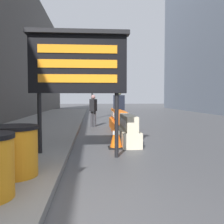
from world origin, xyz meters
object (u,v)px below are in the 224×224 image
at_px(message_board, 78,64).
at_px(traffic_cone_near, 116,135).
at_px(traffic_light_near_curb, 92,77).
at_px(jersey_barrier_orange_near, 116,120).
at_px(jersey_barrier_orange_far, 120,124).
at_px(jersey_barrier_cream, 128,131).
at_px(pedestrian_passerby, 119,106).
at_px(barrel_drum_middle, 14,151).
at_px(pedestrian_worker, 93,108).

xyz_separation_m(message_board, traffic_cone_near, (1.02, 1.16, -1.90)).
height_order(message_board, traffic_light_near_curb, traffic_light_near_curb).
bearing_deg(jersey_barrier_orange_near, jersey_barrier_orange_far, -90.00).
xyz_separation_m(jersey_barrier_cream, pedestrian_passerby, (0.12, 3.87, 0.68)).
bearing_deg(traffic_light_near_curb, pedestrian_passerby, -77.55).
bearing_deg(jersey_barrier_cream, barrel_drum_middle, -123.49).
xyz_separation_m(barrel_drum_middle, traffic_cone_near, (2.03, 3.01, -0.18)).
bearing_deg(pedestrian_worker, jersey_barrier_cream, 33.98).
height_order(traffic_cone_near, pedestrian_passerby, pedestrian_passerby).
relative_size(pedestrian_worker, pedestrian_passerby, 0.88).
bearing_deg(traffic_cone_near, jersey_barrier_orange_near, 84.92).
bearing_deg(traffic_cone_near, pedestrian_passerby, 82.98).
bearing_deg(pedestrian_worker, traffic_cone_near, 28.01).
bearing_deg(pedestrian_passerby, traffic_light_near_curb, -118.97).
xyz_separation_m(traffic_light_near_curb, pedestrian_passerby, (1.24, -5.60, -1.79)).
bearing_deg(pedestrian_worker, jersey_barrier_orange_near, 81.34).
distance_m(barrel_drum_middle, jersey_barrier_orange_far, 6.56).
height_order(jersey_barrier_orange_far, pedestrian_worker, pedestrian_worker).
height_order(jersey_barrier_orange_near, traffic_light_near_curb, traffic_light_near_curb).
distance_m(message_board, jersey_barrier_orange_far, 4.85).
height_order(jersey_barrier_orange_near, traffic_cone_near, jersey_barrier_orange_near).
xyz_separation_m(jersey_barrier_cream, jersey_barrier_orange_near, (0.00, 4.36, 0.00)).
xyz_separation_m(message_board, jersey_barrier_cream, (1.48, 1.90, -1.88)).
distance_m(message_board, jersey_barrier_cream, 3.06).
bearing_deg(jersey_barrier_orange_far, pedestrian_passerby, 85.77).
height_order(message_board, traffic_cone_near, message_board).
height_order(jersey_barrier_orange_near, pedestrian_passerby, pedestrian_passerby).
bearing_deg(jersey_barrier_orange_far, traffic_cone_near, -98.43).
distance_m(jersey_barrier_cream, traffic_cone_near, 0.87).
bearing_deg(jersey_barrier_orange_far, pedestrian_worker, 111.92).
bearing_deg(message_board, jersey_barrier_cream, 52.17).
bearing_deg(pedestrian_worker, pedestrian_passerby, 68.57).
bearing_deg(barrel_drum_middle, pedestrian_passerby, 71.19).
bearing_deg(pedestrian_passerby, pedestrian_worker, -84.65).
bearing_deg(pedestrian_passerby, jersey_barrier_orange_near, -118.14).
bearing_deg(barrel_drum_middle, jersey_barrier_cream, 56.51).
distance_m(traffic_light_near_curb, pedestrian_worker, 4.87).
bearing_deg(pedestrian_passerby, traffic_cone_near, 41.55).
xyz_separation_m(barrel_drum_middle, traffic_light_near_curb, (1.36, 13.23, 2.30)).
distance_m(pedestrian_worker, pedestrian_passerby, 1.64).
xyz_separation_m(jersey_barrier_orange_far, traffic_cone_near, (-0.45, -3.06, -0.02)).
relative_size(traffic_light_near_curb, pedestrian_worker, 2.45).
bearing_deg(jersey_barrier_orange_near, pedestrian_worker, 149.55).
distance_m(barrel_drum_middle, pedestrian_worker, 8.87).
distance_m(barrel_drum_middle, message_board, 2.72).
distance_m(message_board, pedestrian_worker, 7.04).
bearing_deg(traffic_cone_near, message_board, -131.45).
height_order(message_board, pedestrian_worker, message_board).
bearing_deg(traffic_light_near_curb, jersey_barrier_orange_near, -77.63).
height_order(barrel_drum_middle, jersey_barrier_orange_far, barrel_drum_middle).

